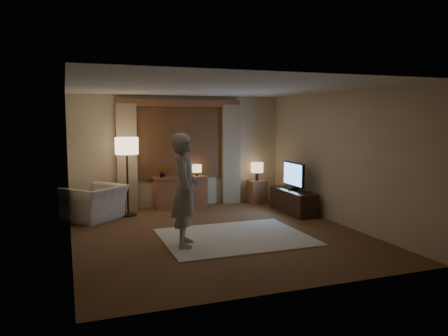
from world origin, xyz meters
name	(u,v)px	position (x,y,z in m)	size (l,w,h in m)	color
room	(210,158)	(0.00, 0.50, 1.33)	(5.04, 5.54, 2.64)	brown
rug	(235,237)	(0.20, -0.30, 0.01)	(2.50, 2.00, 0.02)	#F4E5CD
sideboard	(180,193)	(-0.06, 2.50, 0.35)	(1.20, 0.40, 0.70)	brown
picture_frame	(180,174)	(-0.06, 2.50, 0.80)	(0.16, 0.02, 0.20)	brown
plant	(163,172)	(-0.46, 2.50, 0.85)	(0.17, 0.13, 0.30)	#999999
table_lamp_sideboard	(197,169)	(0.34, 2.50, 0.90)	(0.22, 0.22, 0.30)	black
floor_lamp	(127,150)	(-1.32, 2.11, 1.41)	(0.49, 0.49, 1.68)	black
armchair	(95,203)	(-2.01, 1.92, 0.35)	(1.08, 0.95, 0.70)	beige
side_table	(257,192)	(1.86, 2.45, 0.28)	(0.40, 0.40, 0.56)	brown
table_lamp_side	(257,168)	(1.86, 2.45, 0.87)	(0.30, 0.30, 0.44)	black
tv_stand	(293,201)	(2.15, 1.16, 0.25)	(0.45, 1.40, 0.50)	black
tv	(294,175)	(2.15, 1.16, 0.84)	(0.21, 0.85, 0.62)	black
person	(185,190)	(-0.75, -0.52, 0.93)	(0.66, 0.44, 1.82)	#B5AFA7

